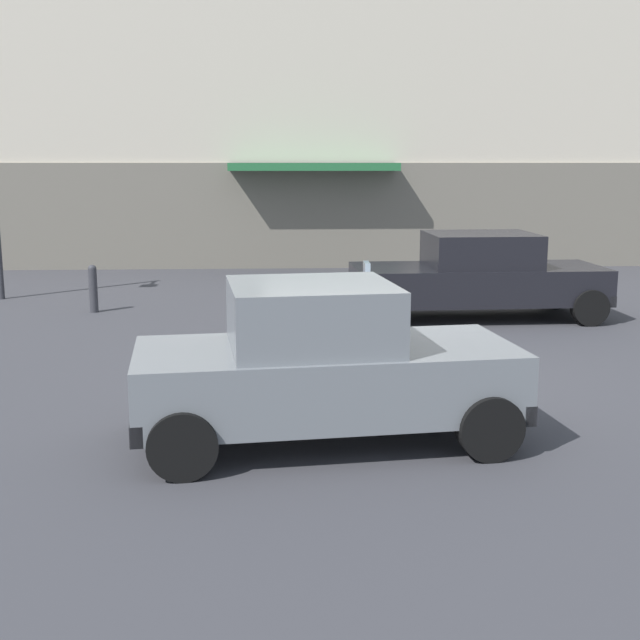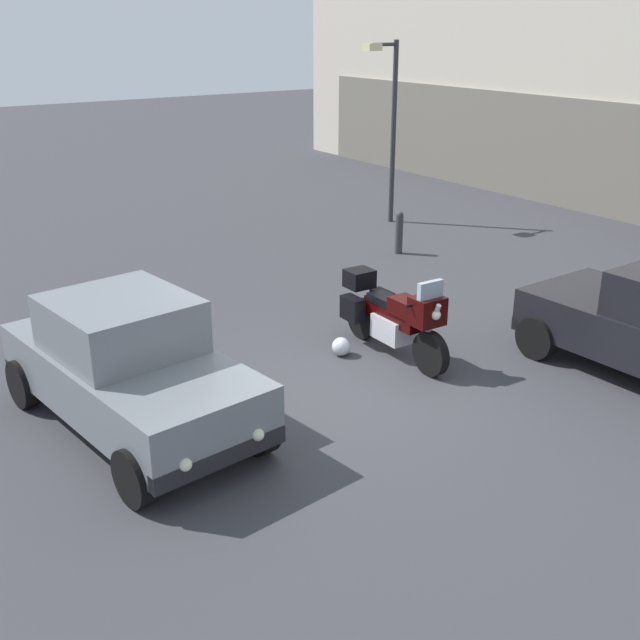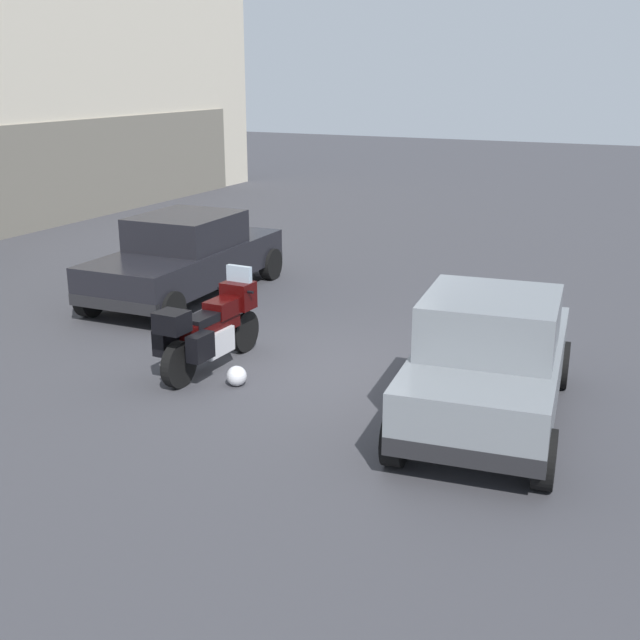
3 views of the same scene
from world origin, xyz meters
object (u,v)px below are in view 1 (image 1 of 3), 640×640
car_hatchback_near (323,365)px  car_sedan_far (478,276)px  helmet (289,353)px  motorcycle (315,311)px  bollard_curbside (93,287)px

car_hatchback_near → car_sedan_far: bearing=57.4°
helmet → car_hatchback_near: car_hatchback_near is taller
helmet → car_sedan_far: (3.49, 3.21, 0.64)m
motorcycle → helmet: motorcycle is taller
car_hatchback_near → bollard_curbside: size_ratio=4.39×
motorcycle → car_hatchback_near: 4.02m
car_sedan_far → bollard_curbside: bearing=170.6°
bollard_curbside → helmet: bearing=-48.8°
motorcycle → car_hatchback_near: size_ratio=0.57×
motorcycle → bollard_curbside: size_ratio=2.48×
helmet → motorcycle: bearing=58.8°
helmet → car_sedan_far: bearing=42.6°
helmet → car_hatchback_near: bearing=-84.9°
motorcycle → helmet: (-0.40, -0.66, -0.48)m
bollard_curbside → car_hatchback_near: bearing=-62.3°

